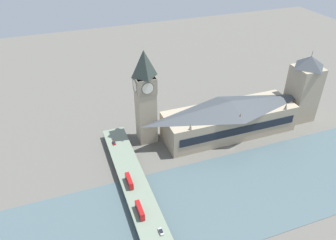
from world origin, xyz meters
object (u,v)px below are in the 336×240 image
object	(u,v)px
victoria_tower	(303,88)
road_bridge	(146,213)
clock_tower	(145,96)
parliament_hall	(230,117)
double_decker_bus_lead	(129,181)
car_southbound_mid	(114,143)
double_decker_bus_mid	(140,210)
car_northbound_mid	(161,231)

from	to	relation	value
victoria_tower	road_bridge	xyz separation A→B (m)	(-56.00, 141.79, -21.00)
clock_tower	road_bridge	xyz separation A→B (m)	(-68.99, 21.75, -30.96)
clock_tower	parliament_hall	bearing A→B (deg)	-102.59
double_decker_bus_lead	car_southbound_mid	xyz separation A→B (m)	(41.17, 0.07, -1.95)
double_decker_bus_mid	road_bridge	bearing A→B (deg)	-88.04
clock_tower	car_southbound_mid	xyz separation A→B (m)	(-4.90, 24.74, -29.24)
victoria_tower	double_decker_bus_mid	xyz separation A→B (m)	(-56.11, 144.98, -17.30)
parliament_hall	victoria_tower	xyz separation A→B (m)	(0.05, -61.64, 12.25)
parliament_hall	road_bridge	distance (m)	98.13
clock_tower	victoria_tower	world-z (taller)	clock_tower
car_southbound_mid	parliament_hall	bearing A→B (deg)	-95.59
clock_tower	road_bridge	world-z (taller)	clock_tower
victoria_tower	car_southbound_mid	size ratio (longest dim) A/B	13.89
parliament_hall	car_northbound_mid	distance (m)	104.94
parliament_hall	clock_tower	distance (m)	63.82
parliament_hall	car_southbound_mid	size ratio (longest dim) A/B	24.18
double_decker_bus_lead	double_decker_bus_mid	size ratio (longest dim) A/B	0.99
road_bridge	double_decker_bus_mid	distance (m)	4.89
victoria_tower	road_bridge	size ratio (longest dim) A/B	0.34
parliament_hall	double_decker_bus_lead	size ratio (longest dim) A/B	8.86
double_decker_bus_mid	car_southbound_mid	xyz separation A→B (m)	(64.20, -0.20, -1.99)
double_decker_bus_lead	car_southbound_mid	distance (m)	41.21
double_decker_bus_lead	car_northbound_mid	distance (m)	38.51
clock_tower	car_northbound_mid	bearing A→B (deg)	167.55
parliament_hall	double_decker_bus_lead	distance (m)	89.53
clock_tower	double_decker_bus_lead	bearing A→B (deg)	151.83
road_bridge	car_southbound_mid	world-z (taller)	car_southbound_mid
double_decker_bus_mid	double_decker_bus_lead	bearing A→B (deg)	-0.68
victoria_tower	double_decker_bus_mid	size ratio (longest dim) A/B	5.03
parliament_hall	road_bridge	size ratio (longest dim) A/B	0.59
victoria_tower	car_southbound_mid	xyz separation A→B (m)	(8.09, 144.78, -19.28)
victoria_tower	car_northbound_mid	world-z (taller)	victoria_tower
double_decker_bus_lead	car_northbound_mid	xyz separation A→B (m)	(-37.98, -6.11, -1.91)
road_bridge	double_decker_bus_lead	bearing A→B (deg)	7.25
parliament_hall	car_northbound_mid	bearing A→B (deg)	132.70
parliament_hall	clock_tower	world-z (taller)	clock_tower
double_decker_bus_mid	car_northbound_mid	size ratio (longest dim) A/B	2.52
road_bridge	car_southbound_mid	xyz separation A→B (m)	(64.09, 2.99, 1.71)
double_decker_bus_mid	car_northbound_mid	distance (m)	16.37
victoria_tower	double_decker_bus_lead	distance (m)	149.45
victoria_tower	car_northbound_mid	xyz separation A→B (m)	(-71.06, 138.60, -19.24)
double_decker_bus_lead	clock_tower	bearing A→B (deg)	-28.17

